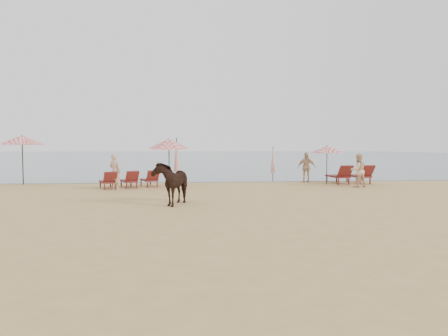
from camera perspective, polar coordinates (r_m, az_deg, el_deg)
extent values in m
plane|color=tan|center=(11.21, 2.29, -7.08)|extent=(120.00, 120.00, 0.00)
cube|color=#51606B|center=(90.97, -4.22, 1.99)|extent=(160.00, 140.00, 0.06)
cube|color=maroon|center=(18.86, -17.32, -2.02)|extent=(1.06, 1.43, 0.07)
cube|color=maroon|center=(18.16, -16.93, -1.39)|extent=(0.72, 0.63, 0.57)
cube|color=maroon|center=(19.08, -14.31, -1.91)|extent=(1.06, 1.43, 0.07)
cube|color=maroon|center=(18.38, -13.81, -1.29)|extent=(0.72, 0.63, 0.57)
cube|color=maroon|center=(19.34, -11.37, -1.81)|extent=(1.06, 1.43, 0.07)
cube|color=maroon|center=(18.66, -10.77, -1.19)|extent=(0.72, 0.63, 0.57)
cube|color=maroon|center=(21.36, 16.91, -1.23)|extent=(0.86, 1.62, 0.09)
cube|color=maroon|center=(20.60, 17.98, -0.54)|extent=(0.77, 0.57, 0.69)
cube|color=maroon|center=(21.94, 19.78, -1.17)|extent=(0.86, 1.62, 0.09)
cube|color=maroon|center=(21.20, 20.92, -0.49)|extent=(0.77, 0.57, 0.69)
cylinder|color=black|center=(22.53, -28.33, 0.84)|extent=(0.06, 0.06, 2.42)
cone|color=red|center=(22.52, -28.41, 3.78)|extent=(2.31, 2.31, 0.50)
sphere|color=black|center=(22.53, -28.43, 4.34)|extent=(0.09, 0.09, 0.09)
cylinder|color=black|center=(19.22, -8.37, 0.56)|extent=(0.05, 0.05, 2.24)
cone|color=red|center=(19.20, -8.39, 3.74)|extent=(1.98, 2.01, 0.67)
sphere|color=black|center=(19.20, -8.40, 4.36)|extent=(0.08, 0.08, 0.08)
cylinder|color=black|center=(20.50, 15.39, 0.20)|extent=(0.04, 0.04, 1.92)
cone|color=red|center=(20.48, 15.43, 2.77)|extent=(1.71, 1.71, 0.38)
sphere|color=black|center=(20.48, 15.44, 3.24)|extent=(0.07, 0.07, 0.07)
cylinder|color=black|center=(21.01, -7.24, 1.17)|extent=(0.05, 0.05, 2.51)
cone|color=red|center=(21.00, -7.25, 1.99)|extent=(0.31, 0.31, 1.88)
cylinder|color=black|center=(21.77, 7.45, 0.60)|extent=(0.04, 0.04, 2.02)
cone|color=red|center=(21.76, 7.45, 1.23)|extent=(0.25, 0.25, 1.51)
imported|color=black|center=(13.17, -7.92, -2.25)|extent=(1.34, 1.95, 1.51)
imported|color=tan|center=(18.42, -16.28, -0.51)|extent=(0.73, 0.66, 1.68)
imported|color=#DFAC8B|center=(19.74, 19.76, -0.36)|extent=(0.88, 0.73, 1.66)
imported|color=tan|center=(21.48, 12.47, 0.09)|extent=(1.05, 0.57, 1.70)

